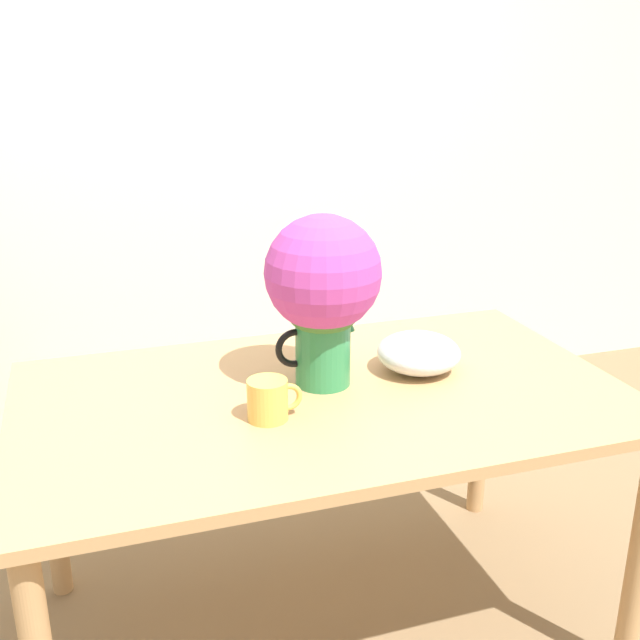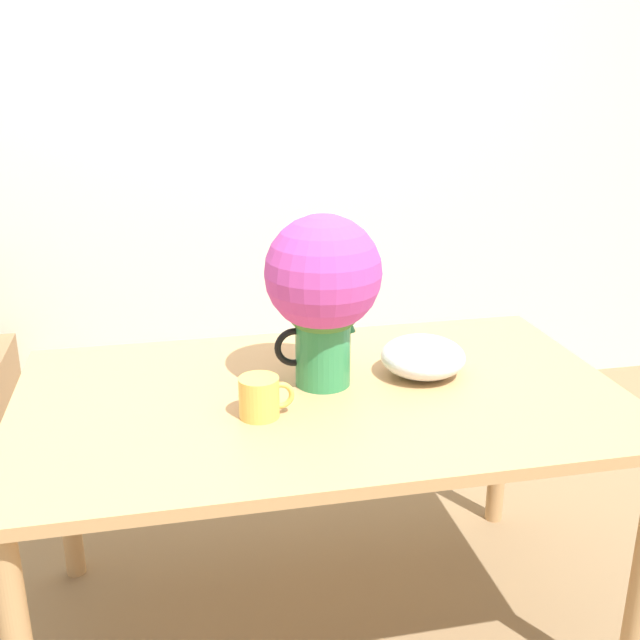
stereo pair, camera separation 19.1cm
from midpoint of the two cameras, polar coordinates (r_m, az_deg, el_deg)
wall_back at (r=3.31m, az=-11.09°, el=14.51°), size 8.00×0.05×2.60m
table at (r=1.97m, az=-2.53°, el=-7.87°), size 1.55×0.92×0.74m
flower_vase at (r=1.89m, az=-2.68°, el=2.54°), size 0.30×0.30×0.45m
coffee_mug at (r=1.78m, az=-7.01°, el=-6.11°), size 0.13×0.10×0.10m
white_bowl at (r=2.05m, az=4.89°, el=-2.55°), size 0.23×0.23×0.10m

